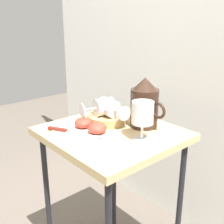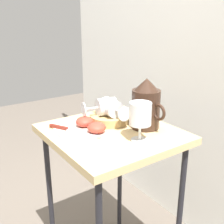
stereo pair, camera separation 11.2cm
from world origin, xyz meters
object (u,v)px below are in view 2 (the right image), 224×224
object	(u,v)px
pitcher	(146,108)
basket_tray	(109,118)
wine_glass_tipped_far	(111,108)
knife	(67,129)
apple_half_left	(85,122)
apple_half_right	(97,128)
wine_glass_upright	(140,116)
wine_glass_tipped_near	(105,107)
table	(112,148)

from	to	relation	value
pitcher	basket_tray	bearing A→B (deg)	-148.60
wine_glass_tipped_far	knife	world-z (taller)	wine_glass_tipped_far
apple_half_left	apple_half_right	size ratio (longest dim) A/B	1.00
wine_glass_tipped_far	apple_half_right	size ratio (longest dim) A/B	2.02
wine_glass_upright	wine_glass_tipped_near	size ratio (longest dim) A/B	0.96
apple_half_left	wine_glass_tipped_near	bearing A→B (deg)	86.77
table	knife	size ratio (longest dim) A/B	3.34
table	basket_tray	world-z (taller)	basket_tray
table	wine_glass_tipped_near	xyz separation A→B (m)	(-0.09, 0.03, 0.15)
pitcher	wine_glass_tipped_near	xyz separation A→B (m)	(-0.14, -0.10, -0.01)
pitcher	wine_glass_tipped_far	distance (m)	0.15
pitcher	apple_half_right	world-z (taller)	pitcher
pitcher	apple_half_left	xyz separation A→B (m)	(-0.15, -0.20, -0.06)
pitcher	apple_half_right	size ratio (longest dim) A/B	2.81
basket_tray	apple_half_right	world-z (taller)	apple_half_right
wine_glass_tipped_near	apple_half_left	distance (m)	0.11
pitcher	wine_glass_tipped_far	size ratio (longest dim) A/B	1.39
wine_glass_tipped_far	apple_half_right	bearing A→B (deg)	-63.34
basket_tray	apple_half_left	size ratio (longest dim) A/B	2.34
wine_glass_tipped_near	wine_glass_tipped_far	world-z (taller)	same
wine_glass_tipped_near	apple_half_right	distance (m)	0.13
wine_glass_upright	pitcher	bearing A→B (deg)	129.74
wine_glass_tipped_far	apple_half_left	bearing A→B (deg)	-105.26
knife	pitcher	bearing A→B (deg)	62.06
wine_glass_tipped_near	knife	distance (m)	0.19
basket_tray	knife	distance (m)	0.20
wine_glass_tipped_near	apple_half_right	size ratio (longest dim) A/B	2.10
basket_tray	apple_half_left	xyz separation A→B (m)	(-0.01, -0.12, 0.01)
wine_glass_upright	wine_glass_tipped_near	bearing A→B (deg)	179.74
basket_tray	knife	bearing A→B (deg)	-93.42
pitcher	wine_glass_tipped_near	size ratio (longest dim) A/B	1.34
knife	wine_glass_tipped_far	bearing A→B (deg)	79.96
wine_glass_upright	knife	bearing A→B (deg)	-142.94
table	wine_glass_tipped_near	distance (m)	0.18
wine_glass_tipped_far	apple_half_right	world-z (taller)	wine_glass_tipped_far
basket_tray	wine_glass_upright	world-z (taller)	wine_glass_upright
pitcher	apple_half_right	xyz separation A→B (m)	(-0.06, -0.20, -0.06)
table	apple_half_right	size ratio (longest dim) A/B	9.83
wine_glass_upright	apple_half_left	size ratio (longest dim) A/B	2.01
pitcher	wine_glass_tipped_far	bearing A→B (deg)	-142.22
wine_glass_tipped_near	apple_half_left	world-z (taller)	wine_glass_tipped_near
table	wine_glass_upright	distance (m)	0.23
table	wine_glass_upright	size ratio (longest dim) A/B	4.90
basket_tray	apple_half_left	distance (m)	0.12
table	pitcher	xyz separation A→B (m)	(0.05, 0.13, 0.16)
apple_half_left	wine_glass_tipped_far	bearing A→B (deg)	74.74
table	wine_glass_tipped_near	size ratio (longest dim) A/B	4.68
table	apple_half_left	world-z (taller)	apple_half_left
table	knife	xyz separation A→B (m)	(-0.10, -0.15, 0.09)
wine_glass_tipped_far	knife	distance (m)	0.21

